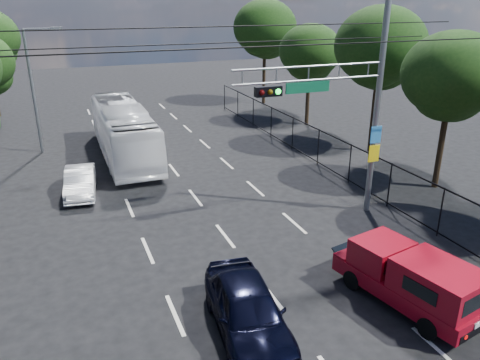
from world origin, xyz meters
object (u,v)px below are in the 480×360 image
white_bus (124,131)px  white_van (80,182)px  navy_hatchback (248,310)px  signal_mast (353,91)px  red_pickup (410,277)px

white_bus → white_van: 5.76m
white_bus → white_van: (-2.82, -4.94, -0.89)m
navy_hatchback → white_bus: size_ratio=0.41×
signal_mast → navy_hatchback: 9.71m
navy_hatchback → red_pickup: bearing=0.5°
red_pickup → white_bus: (-5.57, 17.41, 0.57)m
signal_mast → white_van: bearing=147.5°
red_pickup → white_van: (-8.38, 12.47, -0.31)m
red_pickup → navy_hatchback: red_pickup is taller
signal_mast → white_bus: bearing=122.6°
white_van → signal_mast: bearing=-26.2°
navy_hatchback → white_bus: bearing=99.0°
navy_hatchback → white_van: size_ratio=1.19×
red_pickup → navy_hatchback: 4.95m
navy_hatchback → white_van: bearing=113.0°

